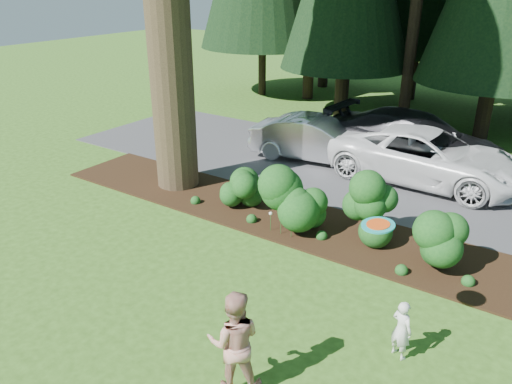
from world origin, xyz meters
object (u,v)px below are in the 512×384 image
child (401,329)px  frisbee (378,225)px  car_silver_wagon (316,139)px  car_white_suv (427,156)px  car_dark_suv (415,140)px  adult (234,342)px

child → frisbee: bearing=39.7°
car_silver_wagon → frisbee: 9.66m
car_white_suv → frisbee: size_ratio=11.23×
car_dark_suv → adult: (0.93, -11.35, -0.04)m
car_white_suv → car_dark_suv: (-0.78, 1.27, 0.06)m
child → adult: size_ratio=0.63×
car_white_suv → child: size_ratio=5.36×
car_dark_suv → frisbee: (2.28, -9.42, 1.50)m
car_dark_suv → car_white_suv: bearing=-144.8°
car_silver_wagon → frisbee: (5.21, -7.97, 1.63)m
car_white_suv → child: car_white_suv is taller
car_silver_wagon → frisbee: frisbee is taller
car_white_suv → car_silver_wagon: bearing=93.7°
child → frisbee: frisbee is taller
car_silver_wagon → frisbee: bearing=-155.4°
child → car_silver_wagon: bearing=-30.9°
car_silver_wagon → car_dark_suv: car_dark_suv is taller
adult → car_white_suv: bearing=-122.5°
car_silver_wagon → frisbee: size_ratio=8.71×
car_white_suv → adult: bearing=-178.1°
car_silver_wagon → car_dark_suv: size_ratio=0.75×
frisbee → car_dark_suv: bearing=103.6°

